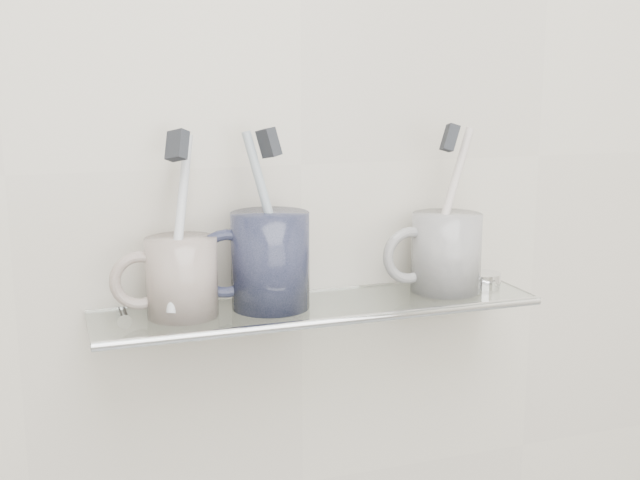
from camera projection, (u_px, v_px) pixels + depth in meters
name	position (u px, v px, depth m)	size (l,w,h in m)	color
wall_back	(301.00, 165.00, 0.92)	(2.50, 2.50, 0.00)	#BDB5A6
shelf_glass	(319.00, 307.00, 0.90)	(0.50, 0.12, 0.01)	silver
shelf_rail	(336.00, 321.00, 0.85)	(0.01, 0.01, 0.50)	silver
bracket_left	(124.00, 323.00, 0.88)	(0.02, 0.02, 0.03)	silver
bracket_right	(464.00, 290.00, 1.01)	(0.02, 0.02, 0.03)	silver
mug_left	(182.00, 277.00, 0.85)	(0.08, 0.08, 0.08)	silver
mug_left_handle	(140.00, 280.00, 0.83)	(0.06, 0.06, 0.01)	silver
toothbrush_left	(180.00, 222.00, 0.83)	(0.01, 0.01, 0.19)	silver
bristles_left	(177.00, 145.00, 0.82)	(0.01, 0.02, 0.03)	#23262B
mug_center	(270.00, 260.00, 0.87)	(0.09, 0.09, 0.11)	black
mug_center_handle	(226.00, 264.00, 0.86)	(0.08, 0.08, 0.01)	black
toothbrush_center	(270.00, 217.00, 0.86)	(0.01, 0.01, 0.19)	#88A0AC
bristles_center	(269.00, 143.00, 0.85)	(0.01, 0.02, 0.03)	#23262B
mug_right	(446.00, 252.00, 0.94)	(0.08, 0.08, 0.09)	silver
mug_right_handle	(410.00, 255.00, 0.93)	(0.07, 0.07, 0.01)	silver
toothbrush_right	(448.00, 207.00, 0.93)	(0.01, 0.01, 0.19)	beige
bristles_right	(450.00, 138.00, 0.92)	(0.01, 0.02, 0.03)	#23262B
chrome_cap	(483.00, 280.00, 0.97)	(0.04, 0.04, 0.02)	silver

